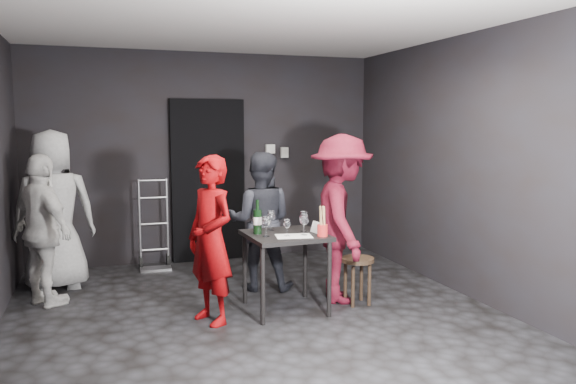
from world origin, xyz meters
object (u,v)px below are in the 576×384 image
object	(u,v)px
woman_black	(260,222)
hand_truck	(155,252)
server_red	(211,239)
man_maroon	(342,208)
tasting_table	(285,244)
bystander_cream	(43,230)
bystander_grey	(54,198)
stool	(357,268)
wine_bottle	(257,221)
breadstick_cup	(322,222)

from	to	relation	value
woman_black	hand_truck	bearing A→B (deg)	-28.66
server_red	man_maroon	size ratio (longest dim) A/B	0.81
tasting_table	bystander_cream	world-z (taller)	bystander_cream
hand_truck	bystander_grey	size ratio (longest dim) A/B	0.56
hand_truck	tasting_table	xyz separation A→B (m)	(1.04, -2.00, 0.44)
server_red	stool	bearing A→B (deg)	66.79
wine_bottle	breadstick_cup	xyz separation A→B (m)	(0.54, -0.30, 0.01)
wine_bottle	stool	bearing A→B (deg)	-7.21
hand_truck	tasting_table	world-z (taller)	hand_truck
bystander_cream	tasting_table	bearing A→B (deg)	-146.61
hand_truck	breadstick_cup	size ratio (longest dim) A/B	3.68
server_red	wine_bottle	xyz separation A→B (m)	(0.48, 0.16, 0.11)
server_red	breadstick_cup	bearing A→B (deg)	57.72
tasting_table	wine_bottle	world-z (taller)	wine_bottle
man_maroon	wine_bottle	world-z (taller)	man_maroon
hand_truck	wine_bottle	size ratio (longest dim) A/B	3.42
stool	bystander_grey	size ratio (longest dim) A/B	0.24
hand_truck	bystander_grey	distance (m)	1.45
bystander_grey	breadstick_cup	distance (m)	2.94
man_maroon	bystander_cream	distance (m)	2.94
stool	bystander_cream	bearing A→B (deg)	161.98
man_maroon	bystander_grey	distance (m)	3.07
bystander_cream	wine_bottle	world-z (taller)	bystander_cream
bystander_cream	breadstick_cup	bearing A→B (deg)	-148.85
server_red	wine_bottle	world-z (taller)	server_red
hand_truck	bystander_grey	xyz separation A→B (m)	(-1.09, -0.55, 0.79)
stool	bystander_grey	world-z (taller)	bystander_grey
man_maroon	wine_bottle	bearing A→B (deg)	105.12
tasting_table	wine_bottle	bearing A→B (deg)	165.17
hand_truck	breadstick_cup	xyz separation A→B (m)	(1.33, -2.23, 0.68)
tasting_table	breadstick_cup	world-z (taller)	breadstick_cup
hand_truck	woman_black	distance (m)	1.68
wine_bottle	breadstick_cup	bearing A→B (deg)	-28.94
woman_black	wine_bottle	distance (m)	0.75
stool	bystander_cream	distance (m)	3.11
hand_truck	man_maroon	size ratio (longest dim) A/B	0.59
woman_black	man_maroon	bearing A→B (deg)	156.47
server_red	bystander_grey	size ratio (longest dim) A/B	0.77
man_maroon	bystander_cream	xyz separation A→B (m)	(-2.82, 0.79, -0.20)
stool	server_red	xyz separation A→B (m)	(-1.47, -0.04, 0.39)
stool	bystander_cream	world-z (taller)	bystander_cream
tasting_table	server_red	size ratio (longest dim) A/B	0.49
tasting_table	stool	size ratio (longest dim) A/B	1.60
server_red	man_maroon	bearing A→B (deg)	73.68
tasting_table	bystander_grey	bearing A→B (deg)	145.81
man_maroon	breadstick_cup	xyz separation A→B (m)	(-0.34, -0.34, -0.06)
bystander_cream	breadstick_cup	size ratio (longest dim) A/B	4.96
stool	server_red	bearing A→B (deg)	-178.57
tasting_table	woman_black	world-z (taller)	woman_black
server_red	woman_black	world-z (taller)	server_red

